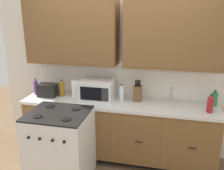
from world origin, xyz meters
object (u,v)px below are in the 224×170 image
(paper_towel_roll, at_px, (75,89))
(bottle_green, at_px, (215,98))
(bottle_clear, at_px, (122,93))
(bottle_violet, at_px, (36,87))
(toaster, at_px, (48,90))
(knife_block, at_px, (138,93))
(stove_range, at_px, (60,146))
(bottle_red, at_px, (210,104))
(microwave, at_px, (97,90))
(bottle_amber, at_px, (62,88))

(paper_towel_roll, xyz_separation_m, bottle_green, (1.96, 0.10, -0.02))
(bottle_green, bearing_deg, bottle_clear, -174.80)
(bottle_clear, height_order, bottle_violet, bottle_violet)
(toaster, relative_size, knife_block, 0.90)
(bottle_clear, xyz_separation_m, bottle_green, (1.26, 0.11, -0.01))
(stove_range, bearing_deg, bottle_red, 15.71)
(knife_block, bearing_deg, paper_towel_roll, -176.43)
(bottle_violet, bearing_deg, bottle_red, -3.07)
(bottle_violet, bearing_deg, microwave, 0.46)
(bottle_red, relative_size, bottle_violet, 0.94)
(stove_range, relative_size, toaster, 3.39)
(stove_range, relative_size, bottle_amber, 3.75)
(paper_towel_roll, relative_size, bottle_clear, 1.04)
(bottle_violet, bearing_deg, paper_towel_roll, 1.79)
(bottle_red, bearing_deg, paper_towel_roll, 175.29)
(bottle_violet, bearing_deg, bottle_clear, 0.18)
(stove_range, height_order, paper_towel_roll, paper_towel_roll)
(knife_block, distance_m, paper_towel_roll, 0.92)
(paper_towel_roll, distance_m, bottle_clear, 0.70)
(microwave, relative_size, bottle_amber, 1.89)
(toaster, height_order, paper_towel_roll, paper_towel_roll)
(bottle_violet, height_order, bottle_green, bottle_violet)
(knife_block, distance_m, bottle_clear, 0.23)
(microwave, distance_m, bottle_amber, 0.56)
(stove_range, relative_size, bottle_violet, 3.72)
(microwave, relative_size, bottle_red, 2.00)
(bottle_green, bearing_deg, bottle_red, -110.02)
(paper_towel_roll, height_order, bottle_clear, paper_towel_roll)
(knife_block, height_order, bottle_amber, knife_block)
(knife_block, bearing_deg, bottle_red, -12.55)
(paper_towel_roll, xyz_separation_m, bottle_clear, (0.70, -0.02, -0.01))
(bottle_amber, distance_m, bottle_violet, 0.42)
(microwave, xyz_separation_m, knife_block, (0.58, 0.07, -0.02))
(microwave, distance_m, toaster, 0.77)
(paper_towel_roll, bearing_deg, bottle_clear, -1.29)
(bottle_clear, bearing_deg, bottle_amber, 179.19)
(microwave, bearing_deg, bottle_violet, -179.54)
(toaster, distance_m, bottle_amber, 0.22)
(stove_range, height_order, bottle_amber, bottle_amber)
(paper_towel_roll, height_order, bottle_red, paper_towel_roll)
(bottle_clear, distance_m, bottle_red, 1.18)
(toaster, bearing_deg, paper_towel_roll, 7.24)
(bottle_amber, height_order, bottle_red, bottle_amber)
(bottle_amber, xyz_separation_m, bottle_green, (2.18, 0.10, -0.02))
(stove_range, distance_m, knife_block, 1.28)
(toaster, distance_m, paper_towel_roll, 0.43)
(stove_range, xyz_separation_m, microwave, (0.32, 0.66, 0.57))
(bottle_violet, xyz_separation_m, bottle_green, (2.60, 0.12, -0.02))
(toaster, bearing_deg, bottle_clear, 1.94)
(bottle_clear, bearing_deg, paper_towel_roll, 178.71)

